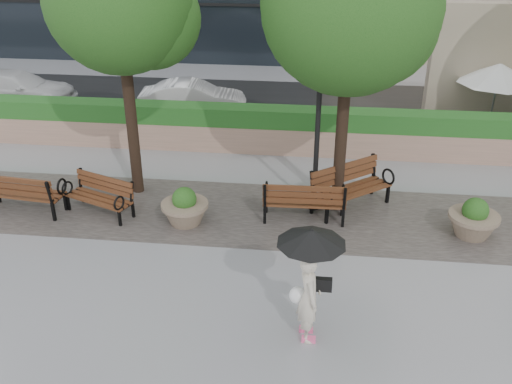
# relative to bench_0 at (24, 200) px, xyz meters

# --- Properties ---
(ground) EXTENTS (100.00, 100.00, 0.00)m
(ground) POSITION_rel_bench_0_xyz_m (5.97, -2.46, -0.31)
(ground) COLOR gray
(ground) RESTS_ON ground
(cobble_strip) EXTENTS (28.00, 3.20, 0.01)m
(cobble_strip) POSITION_rel_bench_0_xyz_m (5.97, 0.54, -0.31)
(cobble_strip) COLOR #383330
(cobble_strip) RESTS_ON ground
(hedge_wall) EXTENTS (24.00, 0.80, 1.35)m
(hedge_wall) POSITION_rel_bench_0_xyz_m (5.97, 4.54, 0.35)
(hedge_wall) COLOR tan
(hedge_wall) RESTS_ON ground
(asphalt_street) EXTENTS (40.00, 7.00, 0.00)m
(asphalt_street) POSITION_rel_bench_0_xyz_m (5.97, 8.54, -0.31)
(asphalt_street) COLOR black
(asphalt_street) RESTS_ON ground
(bench_0) EXTENTS (2.02, 0.98, 1.05)m
(bench_0) POSITION_rel_bench_0_xyz_m (0.00, 0.00, 0.00)
(bench_0) COLOR #5D311A
(bench_0) RESTS_ON ground
(bench_1) EXTENTS (1.82, 1.26, 0.91)m
(bench_1) POSITION_rel_bench_0_xyz_m (1.86, 0.11, -0.04)
(bench_1) COLOR #5D311A
(bench_1) RESTS_ON ground
(bench_2) EXTENTS (1.94, 0.82, 1.02)m
(bench_2) POSITION_rel_bench_0_xyz_m (6.74, 0.37, -0.01)
(bench_2) COLOR #5D311A
(bench_2) RESTS_ON ground
(bench_3) EXTENTS (2.09, 1.91, 1.10)m
(bench_3) POSITION_rel_bench_0_xyz_m (7.85, 1.10, 0.02)
(bench_3) COLOR #5D311A
(bench_3) RESTS_ON ground
(planter_left) EXTENTS (1.10, 1.10, 0.92)m
(planter_left) POSITION_rel_bench_0_xyz_m (3.99, -0.10, 0.05)
(planter_left) COLOR #7F6B56
(planter_left) RESTS_ON ground
(planter_right) EXTENTS (1.12, 1.12, 0.94)m
(planter_right) POSITION_rel_bench_0_xyz_m (10.54, 0.09, 0.06)
(planter_right) COLOR #7F6B56
(planter_right) RESTS_ON ground
(lamppost) EXTENTS (0.28, 0.28, 4.15)m
(lamppost) POSITION_rel_bench_0_xyz_m (6.96, 0.98, 1.52)
(lamppost) COLOR black
(lamppost) RESTS_ON ground
(tree_0) EXTENTS (3.45, 3.35, 6.47)m
(tree_0) POSITION_rel_bench_0_xyz_m (2.55, 1.48, 4.35)
(tree_0) COLOR black
(tree_0) RESTS_ON ground
(tree_1) EXTENTS (3.89, 3.87, 6.74)m
(tree_1) POSITION_rel_bench_0_xyz_m (7.68, 1.27, 4.37)
(tree_1) COLOR black
(tree_1) RESTS_ON ground
(patio_umb_white) EXTENTS (2.50, 2.50, 2.30)m
(patio_umb_white) POSITION_rel_bench_0_xyz_m (12.47, 6.72, 1.68)
(patio_umb_white) COLOR black
(patio_umb_white) RESTS_ON ground
(car_left) EXTENTS (4.44, 1.96, 1.27)m
(car_left) POSITION_rel_bench_0_xyz_m (-4.10, 7.75, 0.32)
(car_left) COLOR silver
(car_left) RESTS_ON ground
(car_right) EXTENTS (3.80, 1.67, 1.21)m
(car_right) POSITION_rel_bench_0_xyz_m (2.57, 7.44, 0.30)
(car_right) COLOR silver
(car_right) RESTS_ON ground
(pedestrian) EXTENTS (1.14, 1.14, 2.10)m
(pedestrian) POSITION_rel_bench_0_xyz_m (6.97, -3.68, 0.97)
(pedestrian) COLOR beige
(pedestrian) RESTS_ON ground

